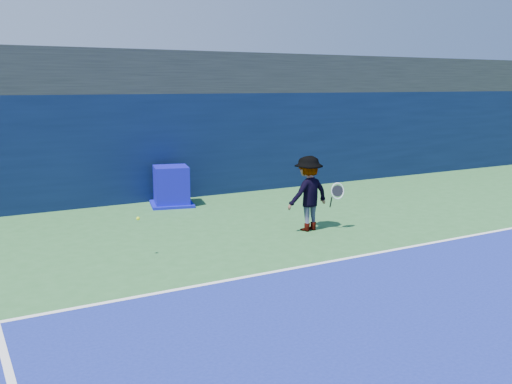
% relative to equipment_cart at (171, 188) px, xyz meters
% --- Properties ---
extents(ground, '(80.00, 80.00, 0.00)m').
position_rel_equipment_cart_xyz_m(ground, '(0.04, -9.26, -0.49)').
color(ground, '#2C6330').
rests_on(ground, ground).
extents(baseline, '(24.00, 0.10, 0.01)m').
position_rel_equipment_cart_xyz_m(baseline, '(0.04, -6.26, -0.48)').
color(baseline, white).
rests_on(baseline, ground).
extents(stadium_band, '(36.00, 3.00, 1.20)m').
position_rel_equipment_cart_xyz_m(stadium_band, '(0.04, 2.24, 3.11)').
color(stadium_band, black).
rests_on(stadium_band, back_wall_assembly).
extents(back_wall_assembly, '(36.00, 1.03, 3.00)m').
position_rel_equipment_cart_xyz_m(back_wall_assembly, '(0.03, 1.24, 1.01)').
color(back_wall_assembly, '#091434').
rests_on(back_wall_assembly, ground).
extents(equipment_cart, '(1.36, 1.36, 1.08)m').
position_rel_equipment_cart_xyz_m(equipment_cart, '(0.00, 0.00, 0.00)').
color(equipment_cart, '#0F0BA1').
rests_on(equipment_cart, ground).
extents(tennis_player, '(1.33, 0.78, 1.70)m').
position_rel_equipment_cart_xyz_m(tennis_player, '(1.73, -4.08, 0.36)').
color(tennis_player, white).
rests_on(tennis_player, ground).
extents(tennis_ball, '(0.07, 0.07, 0.07)m').
position_rel_equipment_cart_xyz_m(tennis_ball, '(-2.27, -4.24, 0.27)').
color(tennis_ball, '#C2E419').
rests_on(tennis_ball, ground).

